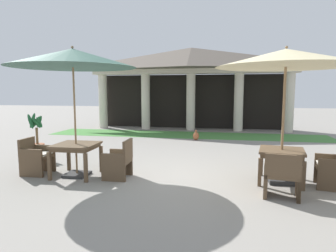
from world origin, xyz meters
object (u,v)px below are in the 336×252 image
at_px(patio_chair_near_foreground_south, 282,176).
at_px(patio_chair_mid_left_east, 119,161).
at_px(patio_chair_mid_left_west, 36,157).
at_px(patio_chair_near_foreground_east, 332,168).
at_px(patio_table_mid_left, 76,148).
at_px(terracotta_urn, 196,136).
at_px(potted_palm_left_edge, 37,142).
at_px(patio_table_near_foreground, 282,154).
at_px(patio_umbrella_mid_left, 73,59).
at_px(patio_umbrella_near_foreground, 286,59).

relative_size(patio_chair_near_foreground_south, patio_chair_mid_left_east, 0.97).
bearing_deg(patio_chair_mid_left_west, patio_chair_near_foreground_east, 90.78).
xyz_separation_m(patio_table_mid_left, terracotta_urn, (2.27, 5.52, -0.48)).
distance_m(patio_chair_near_foreground_south, potted_palm_left_edge, 6.86).
relative_size(potted_palm_left_edge, terracotta_urn, 3.23).
xyz_separation_m(patio_table_near_foreground, patio_chair_mid_left_west, (-5.60, -0.36, -0.22)).
bearing_deg(patio_table_near_foreground, patio_chair_near_foreground_east, -9.35).
bearing_deg(patio_umbrella_mid_left, patio_umbrella_near_foreground, 4.28).
relative_size(patio_chair_near_foreground_east, patio_chair_mid_left_west, 0.96).
xyz_separation_m(patio_chair_near_foreground_east, potted_palm_left_edge, (-7.62, 1.37, 0.05)).
distance_m(patio_chair_mid_left_east, terracotta_urn, 5.65).
xyz_separation_m(patio_table_mid_left, patio_chair_mid_left_west, (-1.03, -0.02, -0.25)).
bearing_deg(patio_table_mid_left, patio_umbrella_mid_left, 90.00).
bearing_deg(patio_chair_mid_left_east, patio_chair_near_foreground_south, -101.59).
bearing_deg(patio_umbrella_near_foreground, patio_chair_near_foreground_east, -9.35).
xyz_separation_m(patio_chair_near_foreground_east, patio_chair_mid_left_west, (-6.56, -0.20, 0.01)).
height_order(patio_umbrella_near_foreground, patio_table_mid_left, patio_umbrella_near_foreground).
xyz_separation_m(patio_chair_near_foreground_south, patio_chair_mid_left_west, (-5.45, 0.60, -0.01)).
height_order(patio_table_near_foreground, patio_umbrella_near_foreground, patio_umbrella_near_foreground).
distance_m(patio_chair_mid_left_west, patio_chair_mid_left_east, 2.06).
relative_size(patio_table_near_foreground, patio_umbrella_near_foreground, 0.36).
distance_m(patio_chair_near_foreground_south, patio_table_mid_left, 4.47).
height_order(patio_chair_near_foreground_east, patio_table_mid_left, patio_chair_near_foreground_east).
bearing_deg(potted_palm_left_edge, patio_umbrella_near_foreground, -10.35).
bearing_deg(patio_umbrella_mid_left, patio_chair_mid_left_west, -179.01).
distance_m(patio_chair_near_foreground_south, patio_chair_mid_left_east, 3.44).
distance_m(patio_chair_near_foreground_east, patio_table_mid_left, 5.54).
relative_size(patio_table_near_foreground, patio_chair_mid_left_east, 1.17).
bearing_deg(patio_table_mid_left, patio_chair_mid_left_west, -179.01).
bearing_deg(patio_umbrella_near_foreground, potted_palm_left_edge, 169.65).
bearing_deg(patio_umbrella_mid_left, patio_table_mid_left, -90.00).
bearing_deg(terracotta_urn, patio_table_near_foreground, -66.03).
height_order(patio_chair_near_foreground_east, patio_umbrella_mid_left, patio_umbrella_mid_left).
distance_m(patio_umbrella_near_foreground, patio_chair_mid_left_east, 4.20).
xyz_separation_m(patio_umbrella_near_foreground, patio_chair_near_foreground_south, (-0.16, -0.96, -2.21)).
xyz_separation_m(patio_chair_near_foreground_south, patio_chair_mid_left_east, (-3.38, 0.63, -0.02)).
bearing_deg(patio_chair_near_foreground_south, patio_table_mid_left, -178.58).
xyz_separation_m(patio_chair_near_foreground_south, patio_umbrella_mid_left, (-4.42, 0.62, 2.27)).
bearing_deg(patio_chair_near_foreground_east, patio_chair_mid_left_east, 101.48).
relative_size(patio_chair_near_foreground_south, patio_umbrella_mid_left, 0.29).
bearing_deg(patio_chair_near_foreground_south, terracotta_urn, 118.61).
bearing_deg(potted_palm_left_edge, patio_table_near_foreground, -10.35).
bearing_deg(patio_chair_mid_left_east, patio_chair_mid_left_west, 90.00).
relative_size(patio_umbrella_near_foreground, terracotta_urn, 6.99).
xyz_separation_m(patio_chair_near_foreground_east, patio_chair_mid_left_east, (-4.50, -0.17, -0.01)).
bearing_deg(patio_table_near_foreground, patio_chair_near_foreground_south, -99.35).
height_order(patio_umbrella_near_foreground, terracotta_urn, patio_umbrella_near_foreground).
bearing_deg(patio_chair_mid_left_east, patio_umbrella_near_foreground, -85.76).
distance_m(patio_table_mid_left, terracotta_urn, 5.99).
relative_size(patio_chair_mid_left_east, terracotta_urn, 2.13).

